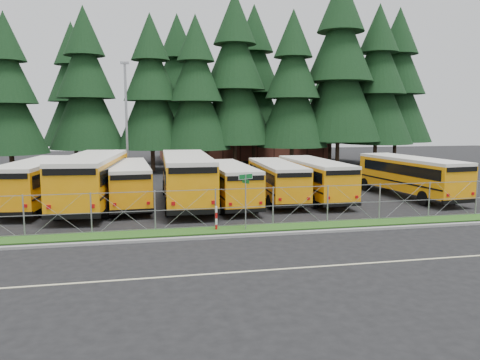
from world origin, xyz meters
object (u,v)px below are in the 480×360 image
Objects in this scene: bus_0 at (40,184)px; bus_6 at (313,180)px; bus_east at (408,177)px; bus_5 at (275,182)px; bus_1 at (94,181)px; bus_2 at (129,184)px; striped_bollard at (216,218)px; street_sign at (246,190)px; bus_3 at (186,180)px; light_standard at (126,118)px; bus_4 at (229,185)px.

bus_6 is (17.57, -1.01, -0.10)m from bus_0.
bus_6 is 0.96× the size of bus_east.
bus_1 is at bearing -178.01° from bus_5.
bus_2 is 8.56× the size of striped_bollard.
street_sign is (-6.39, -7.75, 0.68)m from bus_6.
bus_east is (9.43, -0.57, 0.12)m from bus_5.
bus_1 is 11.65m from bus_5.
bus_east reaches higher than street_sign.
bus_3 is 1.21× the size of light_standard.
street_sign is at bearing -30.92° from bus_0.
bus_4 is at bearing -12.53° from bus_3.
striped_bollard is (6.45, -7.60, -1.03)m from bus_1.
bus_5 is 2.60m from bus_6.
bus_5 is (3.34, 0.83, -0.01)m from bus_4.
bus_6 is at bearing 170.10° from bus_east.
bus_4 is at bearing 86.30° from street_sign.
striped_bollard is (-7.80, -7.44, -0.75)m from bus_6.
bus_6 is (14.24, -0.15, -0.27)m from bus_1.
bus_2 is at bearing 13.40° from bus_1.
bus_east is 22.86m from light_standard.
bus_5 is at bearing 12.78° from bus_4.
bus_3 is 1.23× the size of bus_4.
bus_2 is at bearing 125.11° from street_sign.
bus_1 reaches higher than bus_5.
bus_1 is at bearing 178.66° from bus_6.
bus_1 is 1.02× the size of bus_3.
bus_east reaches higher than bus_2.
bus_3 is 4.35× the size of street_sign.
bus_4 is at bearing -1.40° from bus_0.
bus_0 is at bearing -116.87° from light_standard.
bus_1 is 2.14m from bus_2.
bus_east is at bearing -4.70° from bus_6.
bus_6 is 17.18m from light_standard.
bus_4 is at bearing -163.70° from bus_5.
bus_0 is 24.45m from bus_east.
bus_1 is at bearing 134.80° from street_sign.
bus_4 is 12.77m from bus_east.
bus_1 reaches higher than bus_0.
street_sign is 0.28× the size of light_standard.
bus_3 reaches higher than bus_5.
bus_0 is at bearing 178.78° from bus_5.
light_standard reaches higher than bus_3.
striped_bollard is at bearing -63.96° from bus_2.
bus_1 is 5.69m from bus_3.
bus_5 is 15.35m from light_standard.
bus_2 reaches higher than bus_4.
bus_4 is at bearing -13.51° from bus_2.
bus_east is at bearing -0.03° from bus_4.
bus_5 is at bearing 3.65° from bus_0.
bus_1 is at bearing 172.63° from bus_4.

